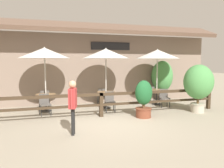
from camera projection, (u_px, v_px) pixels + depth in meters
The scene contains 19 objects.
ground_plane at pixel (108, 124), 7.68m from camera, with size 60.00×60.00×0.00m, color #9E937F.
building_facade at pixel (87, 62), 11.37m from camera, with size 14.28×1.49×4.23m.
patio_railing at pixel (101, 99), 8.61m from camera, with size 10.40×0.14×0.95m.
patio_umbrella_near at pixel (44, 53), 9.35m from camera, with size 2.18×2.18×2.81m.
dining_table_near at pixel (46, 98), 9.54m from camera, with size 0.85×0.85×0.77m.
chair_near_streetside at pixel (45, 103), 8.95m from camera, with size 0.49×0.49×0.86m.
chair_near_wallside at pixel (45, 98), 10.13m from camera, with size 0.46×0.46×0.86m.
patio_umbrella_middle at pixel (106, 54), 10.05m from camera, with size 2.18×2.18×2.81m.
dining_table_middle at pixel (106, 95), 10.24m from camera, with size 0.85×0.85×0.77m.
chair_middle_streetside at pixel (110, 100), 9.59m from camera, with size 0.47×0.47×0.86m.
chair_middle_wallside at pixel (102, 96), 10.91m from camera, with size 0.45×0.45×0.86m.
patio_umbrella_far at pixel (157, 54), 10.88m from camera, with size 2.18×2.18×2.81m.
dining_table_far at pixel (157, 93), 11.07m from camera, with size 0.85×0.85×0.77m.
chair_far_streetside at pixel (164, 97), 10.51m from camera, with size 0.50×0.50×0.86m.
chair_far_wallside at pixel (150, 93), 11.66m from camera, with size 0.44×0.44×0.86m.
potted_plant_broad_leaf at pixel (144, 98), 8.50m from camera, with size 0.68×0.64×1.46m.
potted_plant_small_flowering at pixel (198, 83), 9.34m from camera, with size 1.29×1.16×2.06m.
potted_plant_corner_fern at pixel (162, 77), 12.11m from camera, with size 1.20×1.08×2.23m.
pedestrian at pixel (73, 100), 6.43m from camera, with size 0.31×0.56×1.63m.
Camera 1 is at (-2.06, -7.21, 2.18)m, focal length 35.00 mm.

